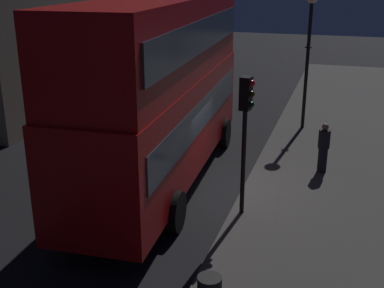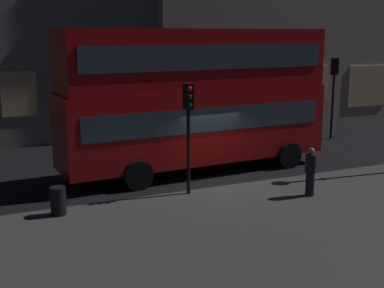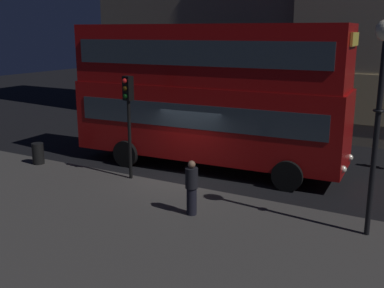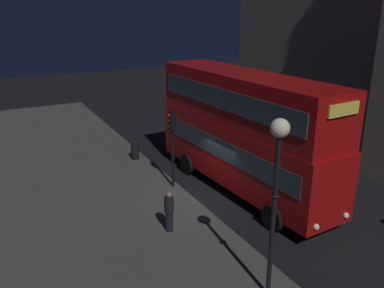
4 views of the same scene
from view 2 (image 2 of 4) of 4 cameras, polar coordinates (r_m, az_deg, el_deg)
ground_plane at (r=19.18m, az=2.68°, el=-4.32°), size 80.00×80.00×0.00m
sidewalk_slab at (r=14.80m, az=12.32°, el=-9.46°), size 44.00×9.27×0.12m
building_plain_facade at (r=34.30m, az=8.80°, el=15.06°), size 17.84×8.12×14.49m
double_decker_bus at (r=20.12m, az=0.46°, el=5.59°), size 11.01×3.23×5.62m
traffic_light_near_kerb at (r=16.92m, az=-0.39°, el=3.21°), size 0.35×0.38×3.73m
traffic_light_far_side at (r=27.66m, az=15.43°, el=6.71°), size 0.35×0.38×4.21m
pedestrian at (r=17.54m, az=13.01°, el=-2.97°), size 0.37×0.37×1.64m
litter_bin at (r=15.94m, az=-14.62°, el=-6.12°), size 0.47×0.47×0.86m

